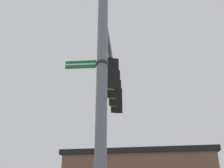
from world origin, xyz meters
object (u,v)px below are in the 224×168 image
(traffic_light_mid_inner, at_px, (112,85))
(traffic_light_nearest_pole, at_px, (110,75))
(street_name_sign, at_px, (93,64))
(bird_flying, at_px, (107,50))
(traffic_light_arm_end, at_px, (115,101))
(traffic_light_mid_outer, at_px, (114,94))

(traffic_light_mid_inner, bearing_deg, traffic_light_nearest_pole, -111.19)
(traffic_light_nearest_pole, bearing_deg, street_name_sign, -116.37)
(traffic_light_nearest_pole, height_order, bird_flying, bird_flying)
(traffic_light_mid_inner, relative_size, traffic_light_arm_end, 1.00)
(bird_flying, bearing_deg, traffic_light_mid_outer, -63.54)
(traffic_light_nearest_pole, distance_m, traffic_light_mid_outer, 1.90)
(traffic_light_mid_inner, height_order, traffic_light_mid_outer, same)
(street_name_sign, bearing_deg, traffic_light_mid_outer, 65.88)
(traffic_light_mid_inner, relative_size, bird_flying, 3.92)
(traffic_light_mid_outer, xyz_separation_m, street_name_sign, (-1.79, -3.99, -0.85))
(traffic_light_arm_end, distance_m, bird_flying, 2.48)
(street_name_sign, bearing_deg, traffic_light_arm_end, 66.40)
(traffic_light_nearest_pole, height_order, traffic_light_mid_inner, same)
(traffic_light_mid_outer, distance_m, traffic_light_arm_end, 0.95)
(traffic_light_mid_outer, distance_m, bird_flying, 2.42)
(traffic_light_mid_inner, xyz_separation_m, traffic_light_arm_end, (0.69, 1.77, 0.00))
(traffic_light_mid_inner, bearing_deg, traffic_light_arm_end, 68.81)
(street_name_sign, bearing_deg, traffic_light_mid_inner, 65.06)
(traffic_light_arm_end, bearing_deg, traffic_light_nearest_pole, -111.19)
(traffic_light_nearest_pole, xyz_separation_m, traffic_light_arm_end, (1.03, 2.65, 0.00))
(traffic_light_mid_inner, distance_m, street_name_sign, 3.53)
(traffic_light_mid_outer, bearing_deg, street_name_sign, -114.12)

